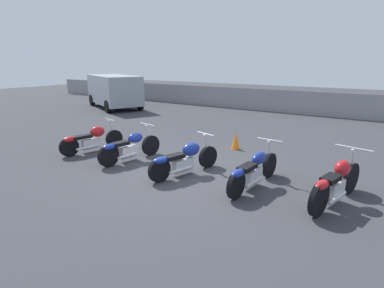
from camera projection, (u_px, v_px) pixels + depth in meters
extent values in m
plane|color=#38383D|center=(181.00, 173.00, 7.52)|extent=(60.00, 60.00, 0.00)
cube|color=gray|center=(297.00, 102.00, 15.98)|extent=(40.00, 0.04, 1.24)
cylinder|color=black|center=(114.00, 139.00, 9.78)|extent=(0.23, 0.58, 0.57)
cylinder|color=black|center=(69.00, 147.00, 8.79)|extent=(0.23, 0.58, 0.57)
cube|color=silver|center=(91.00, 144.00, 9.24)|extent=(0.31, 0.56, 0.32)
ellipsoid|color=red|center=(97.00, 132.00, 9.32)|extent=(0.38, 0.52, 0.33)
cube|color=black|center=(82.00, 137.00, 9.01)|extent=(0.36, 0.62, 0.10)
ellipsoid|color=red|center=(70.00, 139.00, 8.76)|extent=(0.29, 0.47, 0.16)
cylinder|color=silver|center=(110.00, 120.00, 9.54)|extent=(0.56, 0.16, 0.04)
cylinder|color=silver|center=(112.00, 129.00, 9.66)|extent=(0.10, 0.25, 0.62)
cylinder|color=silver|center=(88.00, 147.00, 9.08)|extent=(0.23, 0.72, 0.07)
cylinder|color=black|center=(151.00, 145.00, 8.92)|extent=(0.20, 0.61, 0.60)
cylinder|color=black|center=(109.00, 156.00, 7.92)|extent=(0.20, 0.61, 0.60)
cube|color=silver|center=(129.00, 152.00, 8.38)|extent=(0.29, 0.54, 0.33)
ellipsoid|color=navy|center=(135.00, 138.00, 8.45)|extent=(0.32, 0.51, 0.28)
cube|color=black|center=(121.00, 144.00, 8.13)|extent=(0.31, 0.49, 0.10)
ellipsoid|color=navy|center=(110.00, 147.00, 7.89)|extent=(0.27, 0.47, 0.16)
cylinder|color=silver|center=(147.00, 124.00, 8.68)|extent=(0.62, 0.14, 0.04)
cylinder|color=silver|center=(149.00, 135.00, 8.80)|extent=(0.09, 0.25, 0.64)
cylinder|color=silver|center=(127.00, 156.00, 8.21)|extent=(0.17, 0.60, 0.07)
cylinder|color=black|center=(208.00, 157.00, 7.87)|extent=(0.26, 0.59, 0.58)
cylinder|color=black|center=(159.00, 170.00, 6.90)|extent=(0.26, 0.59, 0.58)
cube|color=silver|center=(183.00, 165.00, 7.35)|extent=(0.35, 0.59, 0.32)
ellipsoid|color=navy|center=(191.00, 149.00, 7.42)|extent=(0.42, 0.57, 0.35)
cube|color=black|center=(174.00, 157.00, 7.11)|extent=(0.37, 0.56, 0.10)
ellipsoid|color=navy|center=(161.00, 160.00, 6.87)|extent=(0.31, 0.48, 0.16)
cylinder|color=silver|center=(206.00, 134.00, 7.64)|extent=(0.59, 0.20, 0.04)
cylinder|color=silver|center=(207.00, 146.00, 7.75)|extent=(0.12, 0.25, 0.62)
cylinder|color=silver|center=(181.00, 170.00, 7.18)|extent=(0.25, 0.66, 0.07)
cylinder|color=black|center=(269.00, 165.00, 7.23)|extent=(0.16, 0.60, 0.60)
cylinder|color=black|center=(236.00, 185.00, 6.06)|extent=(0.16, 0.60, 0.60)
cube|color=silver|center=(253.00, 176.00, 6.59)|extent=(0.25, 0.58, 0.33)
ellipsoid|color=navy|center=(259.00, 158.00, 6.70)|extent=(0.29, 0.56, 0.28)
cube|color=black|center=(247.00, 167.00, 6.32)|extent=(0.29, 0.55, 0.10)
ellipsoid|color=navy|center=(238.00, 173.00, 6.03)|extent=(0.24, 0.46, 0.16)
cylinder|color=silver|center=(270.00, 140.00, 6.98)|extent=(0.62, 0.10, 0.04)
cylinder|color=silver|center=(270.00, 153.00, 7.10)|extent=(0.07, 0.25, 0.63)
cylinder|color=silver|center=(254.00, 182.00, 6.42)|extent=(0.14, 0.69, 0.07)
cylinder|color=black|center=(351.00, 178.00, 6.34)|extent=(0.25, 0.66, 0.66)
cylinder|color=black|center=(319.00, 199.00, 5.36)|extent=(0.25, 0.66, 0.66)
cube|color=silver|center=(334.00, 190.00, 5.81)|extent=(0.32, 0.57, 0.36)
ellipsoid|color=red|center=(342.00, 168.00, 5.87)|extent=(0.37, 0.47, 0.32)
cube|color=black|center=(331.00, 179.00, 5.56)|extent=(0.34, 0.51, 0.10)
ellipsoid|color=red|center=(322.00, 185.00, 5.32)|extent=(0.30, 0.47, 0.16)
cylinder|color=silver|center=(354.00, 148.00, 6.09)|extent=(0.73, 0.21, 0.04)
cylinder|color=silver|center=(352.00, 163.00, 6.22)|extent=(0.11, 0.26, 0.66)
cylinder|color=silver|center=(337.00, 198.00, 5.64)|extent=(0.24, 0.71, 0.07)
cube|color=#999EA8|center=(114.00, 89.00, 18.01)|extent=(4.97, 3.70, 1.65)
cube|color=black|center=(103.00, 81.00, 19.76)|extent=(0.77, 1.63, 0.49)
cylinder|color=black|center=(92.00, 100.00, 19.11)|extent=(0.73, 0.49, 0.70)
cylinder|color=black|center=(121.00, 98.00, 20.06)|extent=(0.73, 0.49, 0.70)
cylinder|color=black|center=(108.00, 107.00, 16.35)|extent=(0.73, 0.49, 0.70)
cylinder|color=black|center=(140.00, 104.00, 17.31)|extent=(0.73, 0.49, 0.70)
cone|color=orange|center=(236.00, 141.00, 9.56)|extent=(0.26, 0.26, 0.54)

